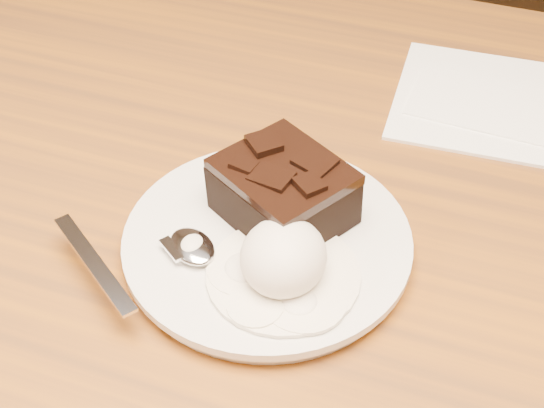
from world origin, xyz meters
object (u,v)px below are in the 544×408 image
(plate, at_px, (267,244))
(ice_cream_scoop, at_px, (283,257))
(brownie, at_px, (283,195))
(napkin, at_px, (485,100))
(spoon, at_px, (192,248))

(plate, height_order, ice_cream_scoop, ice_cream_scoop)
(brownie, xyz_separation_m, napkin, (0.12, 0.22, -0.03))
(spoon, distance_m, napkin, 0.32)
(napkin, bearing_deg, brownie, -118.45)
(plate, relative_size, spoon, 1.29)
(spoon, relative_size, napkin, 1.01)
(ice_cream_scoop, bearing_deg, spoon, -179.96)
(brownie, relative_size, napkin, 0.54)
(brownie, height_order, ice_cream_scoop, ice_cream_scoop)
(ice_cream_scoop, height_order, spoon, ice_cream_scoop)
(brownie, bearing_deg, plate, -97.74)
(ice_cream_scoop, xyz_separation_m, spoon, (-0.07, -0.00, -0.02))
(plate, relative_size, brownie, 2.41)
(plate, xyz_separation_m, spoon, (-0.04, -0.03, 0.01))
(ice_cream_scoop, bearing_deg, plate, 125.63)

